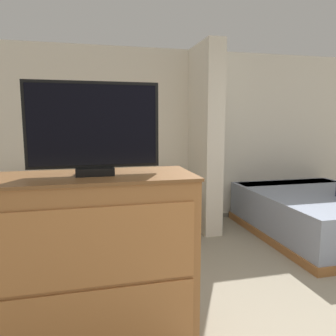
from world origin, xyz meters
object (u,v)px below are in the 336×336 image
(couch, at_px, (102,211))
(coffee_table, at_px, (106,234))
(bed, at_px, (321,214))
(tv_dresser, at_px, (98,264))
(tv, at_px, (94,129))

(couch, distance_m, coffee_table, 0.96)
(coffee_table, xyz_separation_m, bed, (2.92, 0.28, -0.05))
(coffee_table, bearing_deg, tv_dresser, -94.86)
(tv_dresser, height_order, tv, tv)
(couch, height_order, tv, tv)
(coffee_table, bearing_deg, couch, 89.79)
(coffee_table, relative_size, bed, 0.28)
(tv_dresser, xyz_separation_m, bed, (3.03, 1.59, -0.31))
(couch, bearing_deg, tv, -92.89)
(tv, height_order, bed, tv)
(coffee_table, relative_size, tv, 0.72)
(couch, xyz_separation_m, tv, (-0.11, -2.27, 1.17))
(tv, distance_m, bed, 3.63)
(couch, bearing_deg, coffee_table, -90.21)
(couch, distance_m, tv, 2.55)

